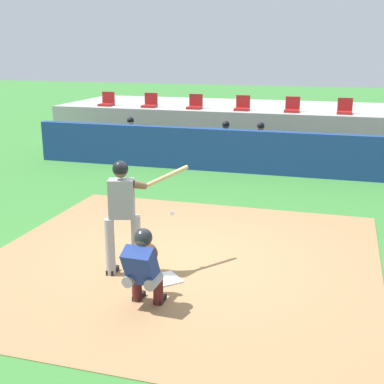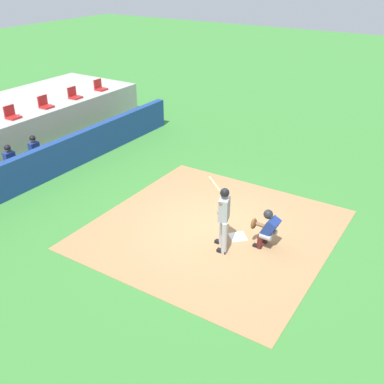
{
  "view_description": "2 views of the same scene",
  "coord_description": "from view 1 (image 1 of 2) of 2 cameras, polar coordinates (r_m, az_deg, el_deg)",
  "views": [
    {
      "loc": [
        2.44,
        -7.62,
        3.44
      ],
      "look_at": [
        0.0,
        0.7,
        1.0
      ],
      "focal_mm": 48.58,
      "sensor_mm": 36.0,
      "label": 1
    },
    {
      "loc": [
        -9.42,
        -5.28,
        6.86
      ],
      "look_at": [
        0.0,
        0.7,
        1.0
      ],
      "focal_mm": 41.84,
      "sensor_mm": 36.0,
      "label": 2
    }
  ],
  "objects": [
    {
      "name": "stadium_seat_5",
      "position": [
        17.11,
        16.42,
        8.7
      ],
      "size": [
        0.46,
        0.46,
        0.48
      ],
      "color": "#A51E1E",
      "rests_on": "stands_platform"
    },
    {
      "name": "stadium_seat_1",
      "position": [
        18.3,
        -4.64,
        9.69
      ],
      "size": [
        0.46,
        0.46,
        0.48
      ],
      "color": "#A51E1E",
      "rests_on": "stands_platform"
    },
    {
      "name": "dirt_infield",
      "position": [
        8.71,
        -1.31,
        -7.51
      ],
      "size": [
        6.4,
        6.4,
        0.01
      ],
      "primitive_type": "cube",
      "color": "#9E754C",
      "rests_on": "ground"
    },
    {
      "name": "stands_platform",
      "position": [
        18.88,
        8.81,
        7.19
      ],
      "size": [
        15.0,
        4.4,
        1.4
      ],
      "primitive_type": "cube",
      "color": "#9E9E99",
      "rests_on": "ground"
    },
    {
      "name": "dugout_bench",
      "position": [
        15.65,
        7.03,
        3.75
      ],
      "size": [
        11.8,
        0.44,
        0.45
      ],
      "primitive_type": "cube",
      "color": "olive",
      "rests_on": "ground"
    },
    {
      "name": "stadium_seat_3",
      "position": [
        17.41,
        5.55,
        9.37
      ],
      "size": [
        0.46,
        0.46,
        0.48
      ],
      "color": "#A51E1E",
      "rests_on": "stands_platform"
    },
    {
      "name": "dugout_player_1",
      "position": [
        15.59,
        3.6,
        5.47
      ],
      "size": [
        0.49,
        0.7,
        1.3
      ],
      "color": "#939399",
      "rests_on": "ground"
    },
    {
      "name": "dugout_wall",
      "position": [
        14.61,
        6.43,
        4.41
      ],
      "size": [
        13.0,
        0.3,
        1.2
      ],
      "primitive_type": "cube",
      "color": "navy",
      "rests_on": "ground"
    },
    {
      "name": "stadium_seat_2",
      "position": [
        17.79,
        0.33,
        9.57
      ],
      "size": [
        0.46,
        0.46,
        0.48
      ],
      "color": "#A51E1E",
      "rests_on": "stands_platform"
    },
    {
      "name": "batter_at_plate",
      "position": [
        7.98,
        -7.5,
        -1.96
      ],
      "size": [
        1.04,
        1.11,
        1.8
      ],
      "color": "#99999E",
      "rests_on": "ground"
    },
    {
      "name": "catcher_crouched",
      "position": [
        7.08,
        -5.33,
        -7.94
      ],
      "size": [
        0.49,
        1.7,
        1.13
      ],
      "color": "gray",
      "rests_on": "ground"
    },
    {
      "name": "dugout_player_0",
      "position": [
        16.53,
        -6.89,
        5.97
      ],
      "size": [
        0.49,
        0.7,
        1.3
      ],
      "color": "#939399",
      "rests_on": "ground"
    },
    {
      "name": "stadium_seat_4",
      "position": [
        17.19,
        10.94,
        9.07
      ],
      "size": [
        0.46,
        0.46,
        0.48
      ],
      "color": "#A51E1E",
      "rests_on": "stands_platform"
    },
    {
      "name": "stadium_seat_0",
      "position": [
        18.94,
        -9.3,
        9.74
      ],
      "size": [
        0.46,
        0.46,
        0.48
      ],
      "color": "#A51E1E",
      "rests_on": "stands_platform"
    },
    {
      "name": "ground_plane",
      "position": [
        8.71,
        -1.31,
        -7.55
      ],
      "size": [
        80.0,
        80.0,
        0.0
      ],
      "primitive_type": "plane",
      "color": "#387A33"
    },
    {
      "name": "dugout_player_2",
      "position": [
        15.4,
        7.42,
        5.24
      ],
      "size": [
        0.49,
        0.7,
        1.3
      ],
      "color": "#939399",
      "rests_on": "ground"
    },
    {
      "name": "home_plate",
      "position": [
        8.01,
        -3.06,
        -9.55
      ],
      "size": [
        0.62,
        0.62,
        0.02
      ],
      "primitive_type": "cube",
      "rotation": [
        0.0,
        0.0,
        0.79
      ],
      "color": "white",
      "rests_on": "dirt_infield"
    }
  ]
}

